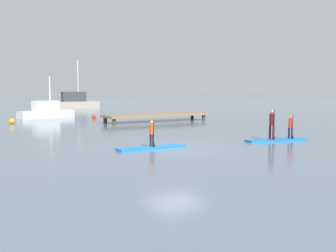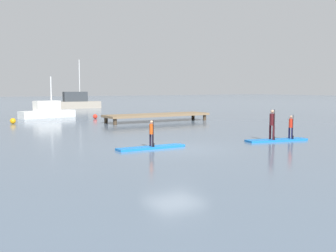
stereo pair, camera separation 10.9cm
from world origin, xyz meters
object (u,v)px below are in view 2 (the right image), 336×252
at_px(paddler_child_solo, 152,132).
at_px(paddler_adult, 272,123).
at_px(paddler_child_front, 291,126).
at_px(motor_boat_small_navy, 75,102).
at_px(paddleboard_far, 277,140).
at_px(mooring_buoy_mid, 95,116).
at_px(mooring_buoy_near, 13,121).
at_px(paddleboard_near, 152,147).
at_px(fishing_boat_green_midground, 47,111).

relative_size(paddler_child_solo, paddler_adult, 0.78).
distance_m(paddler_child_front, motor_boat_small_navy, 38.19).
relative_size(paddleboard_far, paddler_child_front, 2.74).
relative_size(motor_boat_small_navy, mooring_buoy_mid, 16.93).
xyz_separation_m(paddler_child_solo, mooring_buoy_mid, (4.44, 18.27, -0.56)).
bearing_deg(motor_boat_small_navy, mooring_buoy_near, -120.20).
xyz_separation_m(paddleboard_near, fishing_boat_green_midground, (1.19, 21.90, 0.54)).
bearing_deg(motor_boat_small_navy, mooring_buoy_mid, -103.41).
bearing_deg(paddler_child_solo, mooring_buoy_mid, 76.33).
height_order(paddleboard_far, mooring_buoy_mid, mooring_buoy_mid).
distance_m(paddler_child_solo, fishing_boat_green_midground, 21.94).
bearing_deg(mooring_buoy_near, paddleboard_near, -80.38).
relative_size(paddleboard_near, mooring_buoy_mid, 8.13).
xyz_separation_m(fishing_boat_green_midground, motor_boat_small_navy, (7.69, 14.95, 0.26)).
height_order(paddleboard_far, fishing_boat_green_midground, fishing_boat_green_midground).
bearing_deg(mooring_buoy_mid, paddler_child_front, -80.85).
xyz_separation_m(paddler_child_solo, fishing_boat_green_midground, (1.18, 21.91, -0.17)).
distance_m(paddler_child_solo, mooring_buoy_near, 16.97).
relative_size(paddler_child_solo, paddleboard_far, 0.35).
relative_size(paddleboard_near, paddler_child_front, 2.64).
relative_size(paddleboard_far, fishing_boat_green_midground, 0.65).
height_order(paddleboard_near, motor_boat_small_navy, motor_boat_small_navy).
xyz_separation_m(mooring_buoy_near, mooring_buoy_mid, (7.28, 1.55, -0.01)).
relative_size(motor_boat_small_navy, mooring_buoy_near, 15.83).
bearing_deg(mooring_buoy_near, mooring_buoy_mid, 12.00).
bearing_deg(paddler_child_front, paddler_child_solo, 170.18).
height_order(paddleboard_far, paddler_adult, paddler_adult).
bearing_deg(paddler_child_front, motor_boat_small_navy, 88.09).
bearing_deg(paddler_child_solo, mooring_buoy_near, 99.63).
bearing_deg(mooring_buoy_mid, paddleboard_near, -103.69).
bearing_deg(fishing_boat_green_midground, paddler_adult, -76.96).
height_order(paddleboard_near, mooring_buoy_mid, mooring_buoy_mid).
relative_size(fishing_boat_green_midground, mooring_buoy_near, 12.18).
xyz_separation_m(paddleboard_near, mooring_buoy_near, (-2.83, 16.72, 0.17)).
xyz_separation_m(paddler_adult, motor_boat_small_navy, (2.38, 37.91, -0.12)).
bearing_deg(paddler_adult, fishing_boat_green_midground, 103.04).
bearing_deg(paddleboard_far, mooring_buoy_mid, 96.95).
xyz_separation_m(paddleboard_near, paddler_child_front, (7.61, -1.33, 0.73)).
distance_m(paddler_child_front, fishing_boat_green_midground, 24.09).
bearing_deg(motor_boat_small_navy, fishing_boat_green_midground, -117.24).
xyz_separation_m(paddler_child_solo, paddleboard_far, (6.81, -1.12, -0.71)).
height_order(paddler_child_front, mooring_buoy_mid, paddler_child_front).
xyz_separation_m(paddler_child_front, mooring_buoy_near, (-10.44, 18.04, -0.56)).
height_order(paddler_child_solo, mooring_buoy_mid, paddler_child_solo).
bearing_deg(paddler_adult, motor_boat_small_navy, 86.41).
relative_size(paddleboard_near, paddler_child_solo, 2.75).
distance_m(paddler_child_solo, paddler_adult, 6.59).
bearing_deg(paddleboard_far, mooring_buoy_near, 118.40).
distance_m(paddleboard_near, paddler_child_solo, 0.71).
height_order(paddleboard_far, mooring_buoy_near, mooring_buoy_near).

